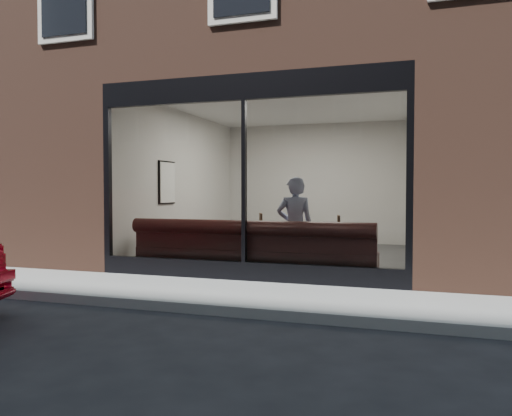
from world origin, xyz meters
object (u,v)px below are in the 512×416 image
(banquette, at_px, (252,263))
(cafe_table_right, at_px, (294,229))
(cafe_table_left, at_px, (166,227))
(cafe_chair_right, at_px, (328,253))
(cafe_chair_left, at_px, (251,248))
(person, at_px, (295,227))

(banquette, height_order, cafe_table_right, cafe_table_right)
(cafe_table_left, height_order, cafe_table_right, cafe_table_left)
(cafe_table_left, xyz_separation_m, cafe_chair_right, (2.85, 0.94, -0.50))
(cafe_table_left, bearing_deg, cafe_chair_left, 45.48)
(person, distance_m, cafe_chair_right, 1.42)
(cafe_table_left, bearing_deg, banquette, -16.42)
(banquette, relative_size, cafe_chair_right, 10.87)
(person, distance_m, cafe_table_left, 2.54)
(person, bearing_deg, cafe_table_right, -89.81)
(cafe_table_right, distance_m, cafe_chair_left, 1.72)
(banquette, xyz_separation_m, person, (0.65, 0.24, 0.59))
(banquette, distance_m, person, 0.91)
(cafe_table_left, distance_m, cafe_chair_left, 1.84)
(banquette, relative_size, cafe_table_left, 6.54)
(cafe_table_left, bearing_deg, cafe_chair_right, 18.30)
(banquette, height_order, cafe_chair_left, banquette)
(cafe_table_right, bearing_deg, person, -73.98)
(person, relative_size, cafe_chair_right, 4.42)
(cafe_table_right, bearing_deg, cafe_chair_right, 61.88)
(cafe_table_left, xyz_separation_m, cafe_chair_left, (1.24, 1.27, -0.50))
(cafe_chair_left, bearing_deg, banquette, 87.08)
(cafe_table_left, relative_size, cafe_chair_right, 1.66)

